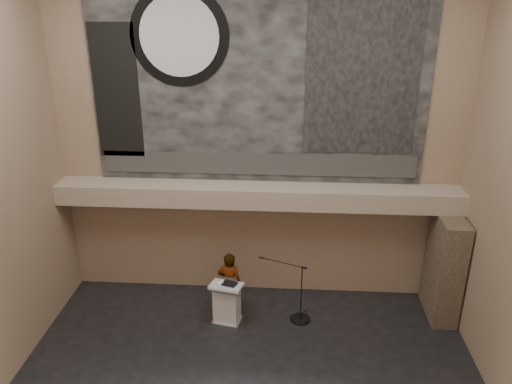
{
  "coord_description": "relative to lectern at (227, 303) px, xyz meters",
  "views": [
    {
      "loc": [
        0.72,
        -7.77,
        7.73
      ],
      "look_at": [
        0.0,
        3.2,
        3.2
      ],
      "focal_mm": 35.0,
      "sensor_mm": 36.0,
      "label": 1
    }
  ],
  "objects": [
    {
      "name": "banner_building_print",
      "position": [
        3.07,
        1.52,
        5.25
      ],
      "size": [
        2.6,
        0.02,
        3.6
      ],
      "primitive_type": "cube",
      "color": "black",
      "rests_on": "banner"
    },
    {
      "name": "sprinkler_left",
      "position": [
        -0.93,
        1.14,
        2.12
      ],
      "size": [
        0.04,
        0.04,
        0.06
      ],
      "primitive_type": "cylinder",
      "color": "#B2893D",
      "rests_on": "soffit"
    },
    {
      "name": "papers",
      "position": [
        -0.13,
        -0.01,
        0.55
      ],
      "size": [
        0.22,
        0.29,
        0.0
      ],
      "primitive_type": "cube",
      "rotation": [
        0.0,
        0.0,
        0.05
      ],
      "color": "white",
      "rests_on": "lectern"
    },
    {
      "name": "binder",
      "position": [
        0.08,
        -0.0,
        0.56
      ],
      "size": [
        0.4,
        0.36,
        0.04
      ],
      "primitive_type": "cube",
      "rotation": [
        0.0,
        0.0,
        -0.35
      ],
      "color": "black",
      "rests_on": "lectern"
    },
    {
      "name": "speaker_person",
      "position": [
        0.03,
        0.45,
        0.29
      ],
      "size": [
        0.67,
        0.49,
        1.69
      ],
      "primitive_type": "imported",
      "rotation": [
        0.0,
        0.0,
        2.99
      ],
      "color": "silver",
      "rests_on": "floor"
    },
    {
      "name": "banner_brick_print",
      "position": [
        -2.73,
        1.52,
        4.85
      ],
      "size": [
        1.1,
        0.02,
        3.2
      ],
      "primitive_type": "cube",
      "color": "black",
      "rests_on": "banner"
    },
    {
      "name": "stone_pier",
      "position": [
        5.32,
        0.74,
        0.8
      ],
      "size": [
        0.6,
        1.4,
        2.7
      ],
      "primitive_type": "cube",
      "color": "#3F3226",
      "rests_on": "floor"
    },
    {
      "name": "sprinkler_right",
      "position": [
        2.57,
        1.14,
        2.12
      ],
      "size": [
        0.04,
        0.04,
        0.06
      ],
      "primitive_type": "cylinder",
      "color": "#B2893D",
      "rests_on": "soffit"
    },
    {
      "name": "soffit",
      "position": [
        0.67,
        1.19,
        2.4
      ],
      "size": [
        10.0,
        0.8,
        0.5
      ],
      "primitive_type": "cube",
      "color": "gray",
      "rests_on": "wall_back"
    },
    {
      "name": "banner_clock_face",
      "position": [
        -1.13,
        1.5,
        6.15
      ],
      "size": [
        1.84,
        0.02,
        1.84
      ],
      "primitive_type": "cylinder",
      "rotation": [
        1.57,
        0.0,
        0.0
      ],
      "color": "silver",
      "rests_on": "banner"
    },
    {
      "name": "lectern",
      "position": [
        0.0,
        0.0,
        0.0
      ],
      "size": [
        0.86,
        0.69,
        1.14
      ],
      "rotation": [
        0.0,
        0.0,
        -0.21
      ],
      "color": "silver",
      "rests_on": "floor"
    },
    {
      "name": "banner",
      "position": [
        0.67,
        1.56,
        5.15
      ],
      "size": [
        8.0,
        0.05,
        5.0
      ],
      "primitive_type": "cube",
      "color": "black",
      "rests_on": "wall_back"
    },
    {
      "name": "banner_text_strip",
      "position": [
        0.67,
        1.52,
        3.1
      ],
      "size": [
        7.76,
        0.02,
        0.55
      ],
      "primitive_type": "cube",
      "color": "#2C2C2C",
      "rests_on": "banner"
    },
    {
      "name": "mic_stand",
      "position": [
        1.78,
        0.24,
        -0.32
      ],
      "size": [
        1.32,
        0.69,
        1.55
      ],
      "rotation": [
        0.0,
        0.0,
        -0.38
      ],
      "color": "black",
      "rests_on": "floor"
    },
    {
      "name": "wall_front",
      "position": [
        0.67,
        -6.41,
        3.7
      ],
      "size": [
        10.0,
        0.02,
        8.5
      ],
      "primitive_type": "cube",
      "color": "#8B7058",
      "rests_on": "floor"
    },
    {
      "name": "wall_back",
      "position": [
        0.67,
        1.59,
        3.7
      ],
      "size": [
        10.0,
        0.02,
        8.5
      ],
      "primitive_type": "cube",
      "color": "#8B7058",
      "rests_on": "floor"
    },
    {
      "name": "banner_clock_rim",
      "position": [
        -1.13,
        1.52,
        6.15
      ],
      "size": [
        2.3,
        0.02,
        2.3
      ],
      "primitive_type": "cylinder",
      "rotation": [
        1.57,
        0.0,
        0.0
      ],
      "color": "black",
      "rests_on": "banner"
    }
  ]
}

